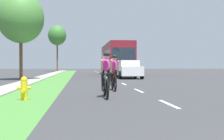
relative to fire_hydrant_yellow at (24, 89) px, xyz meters
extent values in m
plane|color=#38383A|center=(4.37, 11.79, -0.37)|extent=(120.00, 120.00, 0.00)
cube|color=#478438|center=(0.00, 11.79, -0.37)|extent=(1.99, 70.00, 0.01)
cube|color=#9E998E|center=(-1.62, 11.79, -0.37)|extent=(1.24, 70.00, 0.10)
cube|color=white|center=(4.37, -1.44, -0.37)|extent=(0.12, 1.80, 0.01)
cube|color=white|center=(4.37, 2.87, -0.37)|extent=(0.12, 1.80, 0.01)
cube|color=white|center=(4.37, 7.17, -0.37)|extent=(0.12, 1.80, 0.01)
cube|color=white|center=(4.37, 11.48, -0.37)|extent=(0.12, 1.80, 0.01)
cube|color=white|center=(4.37, 15.79, -0.37)|extent=(0.12, 1.80, 0.01)
cube|color=white|center=(4.37, 20.10, -0.37)|extent=(0.12, 1.80, 0.01)
cube|color=white|center=(4.37, 24.40, -0.37)|extent=(0.12, 1.80, 0.01)
cube|color=white|center=(4.37, 28.71, -0.37)|extent=(0.12, 1.80, 0.01)
cube|color=white|center=(4.37, 33.02, -0.37)|extent=(0.12, 1.80, 0.01)
cube|color=white|center=(4.37, 37.33, -0.37)|extent=(0.12, 1.80, 0.01)
cube|color=white|center=(4.37, 41.63, -0.37)|extent=(0.12, 1.80, 0.01)
cylinder|color=yellow|center=(0.00, 0.01, -0.34)|extent=(0.28, 0.27, 0.06)
cylinder|color=yellow|center=(0.00, 0.01, -0.04)|extent=(0.22, 0.22, 0.55)
sphere|color=yellow|center=(0.00, 0.01, 0.29)|extent=(0.21, 0.21, 0.21)
cylinder|color=yellow|center=(-0.16, 0.01, 0.02)|extent=(0.12, 0.09, 0.09)
cylinder|color=yellow|center=(0.16, 0.01, 0.02)|extent=(0.12, 0.09, 0.09)
cylinder|color=yellow|center=(0.00, -0.16, -0.06)|extent=(0.11, 0.14, 0.11)
torus|color=black|center=(2.70, 0.89, -0.03)|extent=(0.06, 0.68, 0.68)
torus|color=black|center=(2.70, -0.15, -0.03)|extent=(0.06, 0.68, 0.68)
cylinder|color=#A5A8AD|center=(2.70, 0.27, 0.15)|extent=(0.04, 0.59, 0.43)
cylinder|color=#A5A8AD|center=(2.70, 0.55, 0.25)|extent=(0.04, 0.04, 0.55)
cylinder|color=#A5A8AD|center=(2.70, 0.32, 0.48)|extent=(0.03, 0.55, 0.03)
cylinder|color=black|center=(2.70, -0.13, 0.49)|extent=(0.42, 0.02, 0.02)
ellipsoid|color=#CC2D8C|center=(2.70, 0.39, 0.81)|extent=(0.30, 0.54, 0.63)
sphere|color=tan|center=(2.70, 0.11, 1.05)|extent=(0.20, 0.20, 0.20)
ellipsoid|color=black|center=(2.70, 0.11, 1.13)|extent=(0.24, 0.28, 0.16)
cylinder|color=tan|center=(2.54, 0.11, 0.73)|extent=(0.07, 0.26, 0.45)
cylinder|color=tan|center=(2.86, 0.11, 0.73)|extent=(0.07, 0.26, 0.45)
cylinder|color=black|center=(2.60, 0.47, 0.15)|extent=(0.10, 0.30, 0.60)
cylinder|color=black|center=(2.80, 0.42, 0.25)|extent=(0.10, 0.25, 0.61)
torus|color=black|center=(3.30, 3.63, -0.03)|extent=(0.06, 0.68, 0.68)
torus|color=black|center=(3.30, 2.59, -0.03)|extent=(0.06, 0.68, 0.68)
cylinder|color=maroon|center=(3.30, 3.01, 0.15)|extent=(0.04, 0.59, 0.43)
cylinder|color=maroon|center=(3.30, 3.29, 0.25)|extent=(0.04, 0.04, 0.55)
cylinder|color=maroon|center=(3.30, 3.06, 0.48)|extent=(0.03, 0.55, 0.03)
cylinder|color=black|center=(3.30, 2.61, 0.49)|extent=(0.42, 0.02, 0.02)
ellipsoid|color=#CC2D8C|center=(3.30, 3.13, 0.81)|extent=(0.30, 0.54, 0.63)
sphere|color=tan|center=(3.30, 2.85, 1.05)|extent=(0.20, 0.20, 0.20)
ellipsoid|color=black|center=(3.30, 2.85, 1.13)|extent=(0.24, 0.28, 0.16)
cylinder|color=tan|center=(3.14, 2.85, 0.73)|extent=(0.07, 0.26, 0.45)
cylinder|color=tan|center=(3.46, 2.85, 0.73)|extent=(0.07, 0.26, 0.45)
cylinder|color=black|center=(3.20, 3.21, 0.15)|extent=(0.10, 0.30, 0.60)
cylinder|color=black|center=(3.40, 3.16, 0.25)|extent=(0.10, 0.25, 0.61)
cube|color=silver|center=(5.85, 14.25, 0.27)|extent=(1.76, 4.30, 0.76)
cube|color=silver|center=(5.85, 14.40, 0.89)|extent=(1.55, 2.24, 0.52)
cube|color=#1E2833|center=(5.85, 13.44, 0.87)|extent=(1.44, 0.08, 0.44)
cylinder|color=black|center=(4.97, 12.92, -0.05)|extent=(0.22, 0.64, 0.64)
cylinder|color=black|center=(6.73, 12.92, -0.05)|extent=(0.22, 0.64, 0.64)
cylinder|color=black|center=(4.97, 15.59, -0.05)|extent=(0.22, 0.64, 0.64)
cylinder|color=black|center=(6.73, 15.59, -0.05)|extent=(0.22, 0.64, 0.64)
cube|color=maroon|center=(5.89, 22.94, 1.56)|extent=(2.50, 11.60, 3.10)
cube|color=#1E2833|center=(5.89, 22.94, 1.96)|extent=(2.52, 10.67, 0.64)
cube|color=#1E2833|center=(5.89, 17.17, 1.81)|extent=(2.25, 0.06, 1.20)
cylinder|color=black|center=(4.64, 19.17, 0.11)|extent=(0.28, 0.96, 0.96)
cylinder|color=black|center=(7.14, 19.17, 0.11)|extent=(0.28, 0.96, 0.96)
cylinder|color=black|center=(4.64, 26.13, 0.11)|extent=(0.28, 0.96, 0.96)
cylinder|color=black|center=(7.14, 26.13, 0.11)|extent=(0.28, 0.96, 0.96)
cylinder|color=brown|center=(-2.61, 12.41, 1.26)|extent=(0.24, 0.24, 3.27)
ellipsoid|color=#478438|center=(-2.61, 12.41, 4.28)|extent=(3.44, 3.44, 3.78)
cylinder|color=brown|center=(-2.14, 39.75, 2.10)|extent=(0.24, 0.24, 4.95)
ellipsoid|color=#38722D|center=(-2.14, 39.75, 5.81)|extent=(3.08, 3.08, 3.39)
camera|label=1|loc=(1.83, -9.44, 0.77)|focal=45.49mm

